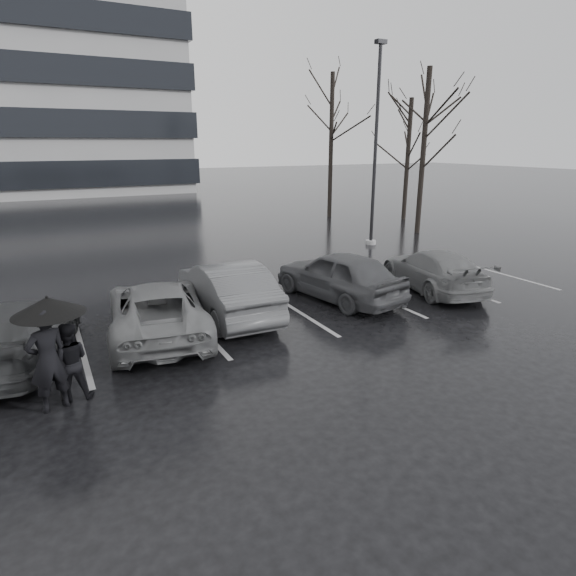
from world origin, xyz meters
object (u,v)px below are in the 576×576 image
Objects in this scene: car_main at (339,275)px; car_west_b at (157,309)px; pedestrian_left at (48,360)px; car_east at (433,270)px; tree_east at (423,153)px; tree_north at (331,147)px; car_west_c at (18,332)px; pedestrian_right at (69,362)px; lamp_post at (375,156)px; tree_ne at (407,160)px; car_west_a at (227,289)px.

car_west_b is (-5.44, -0.33, -0.08)m from car_main.
car_east is at bearing 174.47° from pedestrian_left.
tree_east is 7.08m from tree_north.
car_main is 0.96× the size of car_west_c.
pedestrian_left reaches higher than pedestrian_right.
car_west_b reaches higher than car_west_c.
lamp_post reaches higher than tree_east.
car_east is 0.55× the size of tree_east.
lamp_post is at bearing -141.17° from car_west_b.
tree_north is at bearing -124.94° from car_west_b.
tree_north is at bearing 70.27° from lamp_post.
lamp_post reaches higher than car_east.
car_main reaches higher than car_west_c.
tree_ne is at bearing -162.15° from pedestrian_left.
lamp_post is at bearing -139.29° from pedestrian_right.
tree_north is (12.25, 14.27, 3.51)m from car_west_a.
car_west_b is 17.42m from tree_east.
car_west_a is 19.56m from tree_ne.
car_west_a reaches higher than car_east.
car_main is at bearing -142.69° from tree_east.
pedestrian_right is 0.17× the size of tree_north.
pedestrian_left is at bearing 25.26° from car_east.
pedestrian_right reaches higher than car_west_b.
pedestrian_right reaches higher than car_east.
lamp_post reaches higher than car_west_a.
car_west_c is 23.04m from tree_north.
pedestrian_left is (-4.41, -3.14, 0.19)m from car_west_a.
tree_north is (-1.00, 7.00, 0.25)m from tree_east.
car_main is 0.62× the size of tree_ne.
car_east is 0.51× the size of lamp_post.
car_west_a is 6.69m from car_east.
car_west_c reaches higher than car_east.
car_main is 8.42m from car_west_c.
car_west_a is 1.03× the size of car_east.
car_west_b is 8.63m from car_east.
tree_north reaches higher than car_west_c.
car_west_a reaches higher than car_west_c.
car_west_a is 0.53× the size of tree_north.
pedestrian_left is 0.22× the size of lamp_post.
tree_ne reaches higher than car_west_a.
car_main is at bearing -121.28° from tree_north.
car_west_a is 0.95× the size of car_west_b.
pedestrian_left reaches higher than car_main.
pedestrian_right reaches higher than car_west_c.
pedestrian_left is (0.53, -2.49, 0.27)m from car_west_c.
pedestrian_right is at bearing 36.74° from car_west_a.
car_west_c is at bearing 8.87° from car_west_a.
pedestrian_right is 0.17× the size of lamp_post.
car_west_a is 15.46m from tree_east.
lamp_post is at bearing -164.14° from pedestrian_left.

